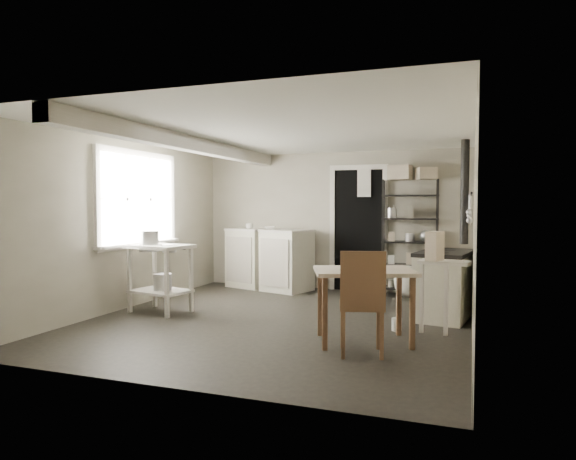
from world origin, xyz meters
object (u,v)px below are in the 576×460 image
(shelf_rack, at_px, (410,235))
(stove, at_px, (445,283))
(base_cabinets, at_px, (269,262))
(work_table, at_px, (364,306))
(flour_sack, at_px, (407,282))
(prep_table, at_px, (160,282))
(stockpot, at_px, (149,241))
(chair, at_px, (362,303))

(shelf_rack, xyz_separation_m, stove, (0.61, -1.47, -0.51))
(base_cabinets, height_order, stove, base_cabinets)
(work_table, xyz_separation_m, flour_sack, (0.11, 2.80, -0.14))
(work_table, bearing_deg, flour_sack, 87.66)
(prep_table, distance_m, stockpot, 0.57)
(shelf_rack, bearing_deg, stockpot, -148.06)
(chair, bearing_deg, shelf_rack, 73.97)
(stockpot, bearing_deg, prep_table, 1.93)
(stove, bearing_deg, base_cabinets, 164.70)
(stove, relative_size, chair, 1.07)
(prep_table, height_order, work_table, prep_table)
(stove, height_order, chair, chair)
(prep_table, xyz_separation_m, stockpot, (-0.17, -0.01, 0.54))
(base_cabinets, xyz_separation_m, work_table, (2.20, -2.85, -0.08))
(chair, relative_size, flour_sack, 2.02)
(chair, bearing_deg, stockpot, 147.13)
(shelf_rack, distance_m, stove, 1.67)
(stove, bearing_deg, prep_table, -156.02)
(base_cabinets, distance_m, flour_sack, 2.33)
(stockpot, distance_m, work_table, 3.11)
(shelf_rack, height_order, chair, shelf_rack)
(stove, distance_m, chair, 2.04)
(stockpot, xyz_separation_m, chair, (3.07, -0.99, -0.45))
(work_table, bearing_deg, prep_table, 168.56)
(base_cabinets, xyz_separation_m, chair, (2.27, -3.27, 0.03))
(flour_sack, bearing_deg, work_table, -92.34)
(prep_table, relative_size, shelf_rack, 0.49)
(work_table, bearing_deg, shelf_rack, 87.65)
(stockpot, bearing_deg, chair, -17.87)
(prep_table, distance_m, chair, 3.06)
(stockpot, relative_size, work_table, 0.27)
(stockpot, bearing_deg, flour_sack, 35.54)
(chair, height_order, flour_sack, chair)
(stockpot, height_order, base_cabinets, stockpot)
(shelf_rack, relative_size, chair, 1.81)
(prep_table, xyz_separation_m, work_table, (2.84, -0.57, -0.02))
(base_cabinets, bearing_deg, stove, -7.08)
(stockpot, height_order, chair, stockpot)
(prep_table, xyz_separation_m, base_cabinets, (0.63, 2.28, 0.06))
(stockpot, distance_m, shelf_rack, 3.95)
(stove, height_order, flour_sack, stove)
(stockpot, xyz_separation_m, stove, (3.74, 0.94, -0.50))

